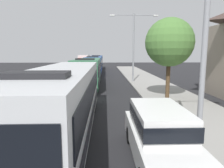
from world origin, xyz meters
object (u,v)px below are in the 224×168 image
Objects in this scene: bus_middle at (94,65)px; bus_lead at (64,98)px; bus_second_in_line at (88,71)px; roadside_tree at (169,43)px; white_suv at (159,133)px; box_truck_oncoming at (84,61)px; streetlamp_mid at (134,40)px; streetlamp_near at (207,4)px; bus_fourth_in_line at (97,62)px.

bus_lead is at bearing -90.00° from bus_middle.
roadside_tree is at bearing -43.39° from bus_second_in_line.
bus_lead is at bearing -90.00° from bus_second_in_line.
roadside_tree reaches higher than white_suv.
white_suv is 0.71× the size of box_truck_oncoming.
bus_middle is (-0.00, 25.51, -0.00)m from bus_lead.
streetlamp_mid is (1.70, 18.90, 4.19)m from white_suv.
roadside_tree is at bearing -73.29° from box_truck_oncoming.
roadside_tree is (6.87, 6.82, 2.81)m from bus_lead.
streetlamp_near is at bearing -19.19° from bus_lead.
box_truck_oncoming is at bearing 109.62° from streetlamp_mid.
streetlamp_mid is (5.40, 3.00, 3.54)m from bus_second_in_line.
streetlamp_mid is at bearing -59.57° from bus_middle.
bus_middle is at bearing 110.19° from roadside_tree.
roadside_tree is (6.87, -18.69, 2.81)m from bus_middle.
bus_lead is 40.85m from box_truck_oncoming.
roadside_tree reaches higher than bus_middle.
white_suv is 43.87m from box_truck_oncoming.
bus_middle is 1.37× the size of streetlamp_mid.
bus_lead is 13.31m from bus_second_in_line.
box_truck_oncoming reaches higher than white_suv.
white_suv is (3.70, -40.54, -0.65)m from bus_fourth_in_line.
streetlamp_near is 18.20m from streetlamp_mid.
bus_lead is 1.91× the size of roadside_tree.
streetlamp_mid reaches higher than box_truck_oncoming.
bus_middle is at bearing -90.00° from bus_fourth_in_line.
streetlamp_mid reaches higher than bus_lead.
bus_fourth_in_line is (-0.00, 37.96, -0.00)m from bus_lead.
streetlamp_near is (5.40, -39.84, 3.68)m from bus_fourth_in_line.
bus_fourth_in_line is at bearing 95.21° from white_suv.
bus_second_in_line is 0.93× the size of bus_middle.
bus_second_in_line is 9.87m from roadside_tree.
bus_fourth_in_line is 1.28× the size of streetlamp_mid.
white_suv is at bearing -84.79° from bus_fourth_in_line.
streetlamp_mid is at bearing 98.83° from roadside_tree.
streetlamp_mid is (5.40, 16.32, 3.54)m from bus_lead.
bus_fourth_in_line is 32.02m from roadside_tree.
bus_fourth_in_line is 1.24× the size of streetlamp_near.
streetlamp_near reaches higher than white_suv.
bus_second_in_line is at bearing -83.13° from box_truck_oncoming.
streetlamp_near reaches higher than roadside_tree.
box_truck_oncoming is at bearing 106.71° from roadside_tree.
bus_fourth_in_line is at bearing 104.01° from streetlamp_mid.
bus_middle is 28.15m from streetlamp_near.
bus_second_in_line is 27.60m from box_truck_oncoming.
roadside_tree reaches higher than bus_fourth_in_line.
bus_middle is at bearing 90.00° from bus_lead.
streetlamp_near is (5.40, -1.88, 3.68)m from bus_lead.
bus_lead is 37.96m from bus_fourth_in_line.
bus_middle is 11.23m from streetlamp_mid.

